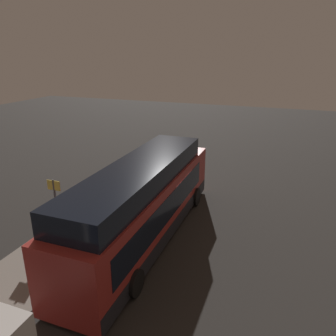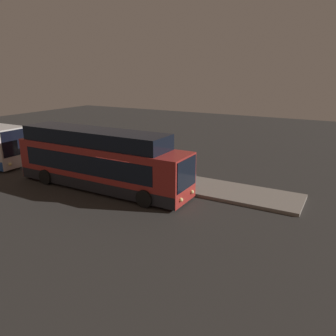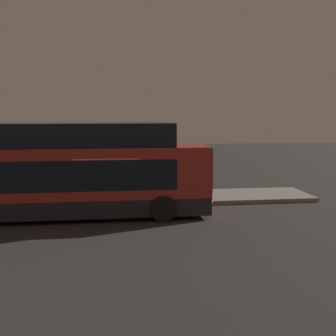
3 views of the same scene
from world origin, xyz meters
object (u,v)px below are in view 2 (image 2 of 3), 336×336
Objects in this scene: passenger_waiting at (141,164)px; sign_post at (124,146)px; passenger_boarding at (181,170)px; trash_bin at (193,179)px; bus_lead at (99,163)px; suitcase at (150,173)px.

passenger_waiting is 2.91m from sign_post.
passenger_boarding reaches higher than trash_bin.
suitcase is at bearing 56.17° from bus_lead.
passenger_waiting is at bearing -161.33° from suitcase.
trash_bin is (0.63, 0.49, -0.68)m from passenger_boarding.
passenger_boarding is 0.68× the size of sign_post.
passenger_waiting is 2.60× the size of trash_bin.
trash_bin is at bearing 27.34° from passenger_boarding.
passenger_waiting is (-3.16, 0.06, -0.09)m from passenger_boarding.
trash_bin is at bearing 4.20° from suitcase.
passenger_waiting is 0.85m from suitcase.
sign_post is (-1.10, 4.07, 0.14)m from bus_lead.
suitcase is (1.97, 2.94, -1.18)m from bus_lead.
passenger_boarding is at bearing -141.89° from trash_bin.
bus_lead is 13.69× the size of suitcase.
bus_lead reaches higher than sign_post.
bus_lead is 19.05× the size of trash_bin.
suitcase is at bearing -14.16° from passenger_waiting.
sign_post is at bearing 171.86° from trash_bin.
suitcase is at bearing -175.80° from trash_bin.
passenger_boarding is at bearing -33.88° from passenger_waiting.
suitcase is at bearing -20.23° from sign_post.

